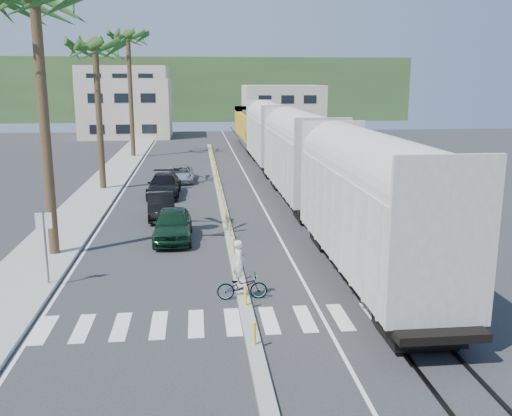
{
  "coord_description": "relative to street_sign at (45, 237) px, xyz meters",
  "views": [
    {
      "loc": [
        -1.57,
        -19.36,
        7.72
      ],
      "look_at": [
        1.1,
        6.0,
        2.0
      ],
      "focal_mm": 40.0,
      "sensor_mm": 36.0,
      "label": 1
    }
  ],
  "objects": [
    {
      "name": "car_third",
      "position": [
        3.51,
        17.18,
        -1.21
      ],
      "size": [
        2.36,
        5.35,
        1.52
      ],
      "primitive_type": "imported",
      "rotation": [
        0.0,
        0.0,
        -0.02
      ],
      "color": "black",
      "rests_on": "ground"
    },
    {
      "name": "crosswalk",
      "position": [
        7.3,
        -4.0,
        -1.97
      ],
      "size": [
        14.0,
        2.2,
        0.01
      ],
      "primitive_type": "cube",
      "color": "silver",
      "rests_on": "ground"
    },
    {
      "name": "car_lead",
      "position": [
        4.5,
        6.13,
        -1.18
      ],
      "size": [
        1.87,
        4.64,
        1.58
      ],
      "primitive_type": "imported",
      "rotation": [
        0.0,
        0.0,
        -0.0
      ],
      "color": "black",
      "rests_on": "ground"
    },
    {
      "name": "palm_trees",
      "position": [
        -0.8,
        20.7,
        8.84
      ],
      "size": [
        3.5,
        37.2,
        13.75
      ],
      "color": "brown",
      "rests_on": "ground"
    },
    {
      "name": "sidewalk",
      "position": [
        -1.2,
        23.0,
        -1.9
      ],
      "size": [
        3.0,
        90.0,
        0.15
      ],
      "primitive_type": "cube",
      "color": "gray",
      "rests_on": "ground"
    },
    {
      "name": "lane_markings",
      "position": [
        5.15,
        23.0,
        -1.97
      ],
      "size": [
        9.42,
        90.0,
        0.01
      ],
      "color": "silver",
      "rests_on": "ground"
    },
    {
      "name": "buildings",
      "position": [
        0.89,
        69.66,
        2.39
      ],
      "size": [
        38.0,
        27.0,
        10.0
      ],
      "color": "beige",
      "rests_on": "ground"
    },
    {
      "name": "ground",
      "position": [
        7.3,
        -2.0,
        -1.97
      ],
      "size": [
        140.0,
        140.0,
        0.0
      ],
      "primitive_type": "plane",
      "color": "#28282B",
      "rests_on": "ground"
    },
    {
      "name": "median",
      "position": [
        7.3,
        17.96,
        -1.88
      ],
      "size": [
        0.45,
        60.0,
        0.85
      ],
      "color": "gray",
      "rests_on": "ground"
    },
    {
      "name": "street_sign",
      "position": [
        0.0,
        0.0,
        0.0
      ],
      "size": [
        0.6,
        0.08,
        3.0
      ],
      "color": "slate",
      "rests_on": "ground"
    },
    {
      "name": "car_second",
      "position": [
        3.64,
        10.94,
        -1.26
      ],
      "size": [
        2.18,
        4.54,
        1.42
      ],
      "primitive_type": "imported",
      "rotation": [
        0.0,
        0.0,
        0.08
      ],
      "color": "black",
      "rests_on": "ground"
    },
    {
      "name": "rails",
      "position": [
        12.3,
        26.0,
        -1.94
      ],
      "size": [
        1.56,
        100.0,
        0.06
      ],
      "color": "black",
      "rests_on": "ground"
    },
    {
      "name": "freight_train",
      "position": [
        12.3,
        19.87,
        0.93
      ],
      "size": [
        3.0,
        60.94,
        5.85
      ],
      "color": "#ADAA9E",
      "rests_on": "ground"
    },
    {
      "name": "cyclist",
      "position": [
        7.24,
        -2.02,
        -1.26
      ],
      "size": [
        0.73,
        1.81,
        2.2
      ],
      "rotation": [
        0.0,
        0.0,
        1.58
      ],
      "color": "#9EA0A5",
      "rests_on": "ground"
    },
    {
      "name": "car_rear",
      "position": [
        4.47,
        22.82,
        -1.37
      ],
      "size": [
        2.02,
        4.36,
        1.21
      ],
      "primitive_type": "imported",
      "rotation": [
        0.0,
        0.0,
        0.0
      ],
      "color": "#B2B5B8",
      "rests_on": "ground"
    },
    {
      "name": "hillside",
      "position": [
        7.3,
        98.0,
        4.03
      ],
      "size": [
        80.0,
        20.0,
        12.0
      ],
      "primitive_type": "cube",
      "color": "#385628",
      "rests_on": "ground"
    }
  ]
}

